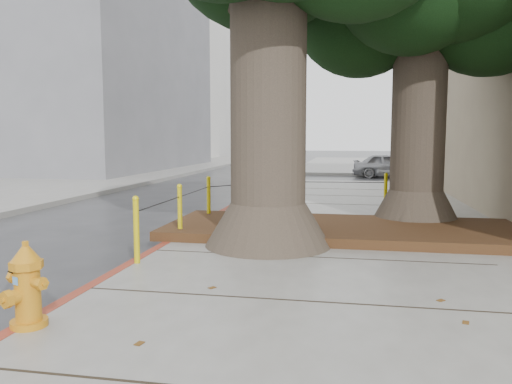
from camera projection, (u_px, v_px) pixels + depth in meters
ground at (255, 311)px, 5.43m from camera, size 140.00×140.00×0.00m
sidewalk_far at (425, 165)px, 33.63m from camera, size 16.00×20.00×0.15m
curb_red at (165, 248)px, 8.24m from camera, size 0.14×26.00×0.16m
planter_bed at (344, 229)px, 9.05m from camera, size 6.40×2.60×0.16m
building_far_grey at (73, 67)px, 29.04m from camera, size 12.00×16.00×12.00m
building_far_white at (175, 84)px, 51.72m from camera, size 12.00×18.00×15.00m
bollard_ring at (253, 200)px, 9.80m from camera, size 3.79×5.39×0.95m
fire_hydrant at (27, 285)px, 4.56m from camera, size 0.43×0.43×0.80m
car_silver at (390, 165)px, 23.65m from camera, size 3.52×1.61×1.17m
car_dark at (63, 164)px, 24.56m from camera, size 1.93×4.37×1.25m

